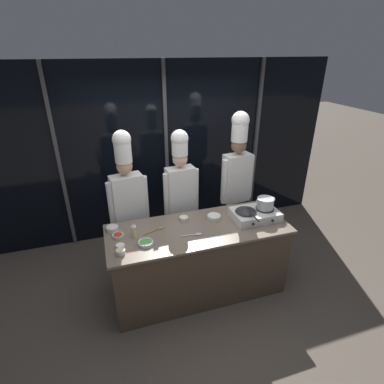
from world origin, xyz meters
The scene contains 19 objects.
ground_plane centered at (0.00, 0.00, 0.00)m, with size 24.00×24.00×0.00m, color brown.
window_wall_back centered at (0.00, 1.60, 1.35)m, with size 5.47×0.09×2.70m.
demo_counter centered at (0.00, 0.00, 0.47)m, with size 2.13×0.82×0.93m.
portable_stove centered at (0.73, 0.00, 0.98)m, with size 0.56×0.39×0.12m.
frying_pan centered at (0.60, 0.00, 1.07)m, with size 0.26×0.44×0.05m.
stock_pot centered at (0.86, 0.00, 1.12)m, with size 0.23×0.21×0.14m.
squeeze_bottle_oil centered at (-0.74, 0.05, 1.01)m, with size 0.06×0.06×0.17m.
prep_bowl_noodles centered at (-0.11, 0.22, 0.96)m, with size 0.11×0.11×0.05m.
prep_bowl_ginger centered at (-0.91, -0.22, 0.96)m, with size 0.10×0.10×0.05m.
prep_bowl_rice centered at (-0.91, -0.11, 0.95)m, with size 0.09×0.09×0.04m.
prep_bowl_onion centered at (-0.96, 0.24, 0.96)m, with size 0.14×0.14×0.06m.
prep_bowl_chili_flakes centered at (-0.91, 0.09, 0.95)m, with size 0.12×0.12×0.03m.
prep_bowl_garlic centered at (0.24, 0.13, 0.96)m, with size 0.17×0.17×0.05m.
prep_bowl_scallions centered at (-0.64, -0.14, 0.95)m, with size 0.16×0.16×0.04m.
serving_spoon_slotted centered at (-0.46, 0.11, 0.94)m, with size 0.27×0.13×0.02m.
serving_spoon_solid centered at (-0.08, -0.13, 0.94)m, with size 0.25×0.06×0.02m.
chef_head centered at (-0.73, 0.61, 1.18)m, with size 0.50×0.26×1.99m.
chef_sous centered at (-0.04, 0.63, 1.17)m, with size 0.49×0.23×1.94m.
chef_line centered at (0.78, 0.66, 1.28)m, with size 0.49×0.24×2.11m.
Camera 1 is at (-0.97, -2.80, 2.82)m, focal length 28.00 mm.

